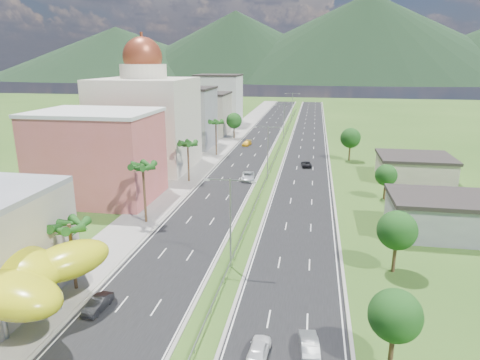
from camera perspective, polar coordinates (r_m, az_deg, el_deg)
The scene contains 32 objects.
ground at distance 43.97m, azimuth -3.86°, elevation -17.31°, with size 500.00×500.00×0.00m, color #2D5119.
road_left at distance 129.05m, azimuth 2.31°, elevation 5.07°, with size 11.00×260.00×0.04m, color black.
road_right at distance 128.00m, azimuth 9.00°, elevation 4.80°, with size 11.00×260.00×0.04m, color black.
sidewalk_left at distance 130.61m, azimuth -1.84°, elevation 5.22°, with size 7.00×260.00×0.12m, color gray.
median_guardrail at distance 110.59m, azimuth 4.93°, elevation 3.53°, with size 0.10×216.06×0.76m.
streetlight_median_b at distance 49.70m, azimuth -1.29°, elevation -4.51°, with size 6.04×0.25×11.00m.
streetlight_median_c at distance 87.91m, azimuth 3.74°, elevation 4.45°, with size 6.04×0.25×11.00m.
streetlight_median_d at distance 132.17m, azimuth 5.89°, elevation 8.21°, with size 6.04×0.25×11.00m.
streetlight_median_e at distance 176.80m, azimuth 6.97°, elevation 10.08°, with size 6.04×0.25×11.00m.
pink_shophouse at distance 78.95m, azimuth -18.44°, elevation 2.92°, with size 20.00×15.00×15.00m, color #CE6154.
domed_building at distance 98.81m, azimuth -12.40°, elevation 8.08°, with size 20.00×20.00×28.70m.
midrise_grey at distance 122.26m, azimuth -7.48°, elevation 8.14°, with size 16.00×15.00×16.00m, color gray.
midrise_beige at distance 143.44m, azimuth -4.85°, elevation 8.73°, with size 16.00×15.00×13.00m, color #A39986.
midrise_white at distance 165.40m, azimuth -2.84°, elevation 10.57°, with size 16.00×15.00×18.00m, color silver.
shed_near at distance 67.13m, azimuth 25.71°, elevation -4.51°, with size 15.00×10.00×5.00m, color gray.
shed_far at distance 95.62m, azimuth 22.21°, elevation 1.43°, with size 14.00×12.00×4.40m, color #A39986.
palm_tree_b at distance 48.09m, azimuth -21.79°, elevation -6.00°, with size 3.60×3.60×8.10m.
palm_tree_c at distance 64.62m, azimuth -12.83°, elevation 1.52°, with size 3.60×3.60×9.60m.
palm_tree_d at distance 85.97m, azimuth -6.97°, elevation 4.64°, with size 3.60×3.60×8.60m.
palm_tree_e at distance 109.67m, azimuth -3.23°, elevation 7.55°, with size 3.60×3.60×9.40m.
leafy_tree_lfar at distance 134.28m, azimuth -0.80°, elevation 7.91°, with size 4.90×4.90×8.05m.
leafy_tree_ra at distance 36.89m, azimuth 19.99°, elevation -16.65°, with size 4.20×4.20×6.90m.
leafy_tree_rb at distance 52.25m, azimuth 20.22°, elevation -6.34°, with size 4.55×4.55×7.47m.
leafy_tree_rc at distance 79.28m, azimuth 18.91°, elevation 0.60°, with size 3.85×3.85×6.33m.
leafy_tree_rd at distance 107.68m, azimuth 14.52°, elevation 5.44°, with size 4.90×4.90×8.05m.
mountain_ridge at distance 488.97m, azimuth 16.20°, elevation 12.37°, with size 860.00×140.00×90.00m, color black, non-canonical shape.
car_dark_left at distance 46.15m, azimuth -18.42°, elevation -15.41°, with size 1.39×3.99×1.32m, color black.
car_silver_mid_left at distance 87.91m, azimuth 1.06°, elevation 0.51°, with size 2.59×5.61×1.56m, color #B8BBC1.
car_yellow_far_left at distance 123.59m, azimuth 0.91°, elevation 4.92°, with size 1.84×4.52×1.31m, color yellow.
car_white_near_right at distance 38.28m, azimuth 2.51°, elevation -21.62°, with size 1.66×4.12×1.40m, color white.
car_silver_right at distance 39.13m, azimuth 9.20°, elevation -20.87°, with size 1.50×4.29×1.42m, color #929599.
car_dark_far_right at distance 100.09m, azimuth 8.84°, elevation 2.13°, with size 2.11×4.58×1.27m, color black.
Camera 1 is at (9.07, -35.72, 23.98)m, focal length 32.00 mm.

